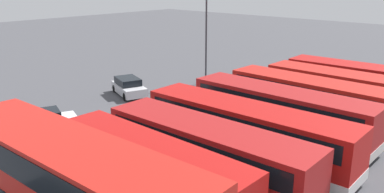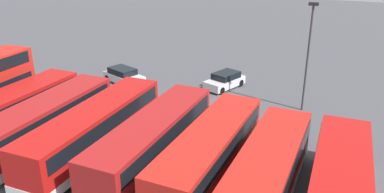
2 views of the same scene
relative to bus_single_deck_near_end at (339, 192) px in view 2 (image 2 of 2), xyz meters
The scene contains 11 objects.
ground_plane 15.84m from the bus_single_deck_near_end, 38.02° to the right, with size 140.00×140.00×0.00m, color #47474C.
bus_single_deck_near_end is the anchor object (origin of this frame).
bus_single_deck_second 3.46m from the bus_single_deck_near_end, ahead, with size 2.62×10.14×2.95m.
bus_single_deck_third 6.87m from the bus_single_deck_near_end, ahead, with size 2.70×11.12×2.95m.
bus_single_deck_fourth 10.42m from the bus_single_deck_near_end, ahead, with size 2.69×11.55×2.95m.
bus_single_deck_fifth 14.38m from the bus_single_deck_near_end, ahead, with size 2.91×12.10×2.95m.
bus_single_deck_sixth 17.92m from the bus_single_deck_near_end, ahead, with size 2.87×10.89×2.95m.
bus_single_deck_seventh 21.21m from the bus_single_deck_near_end, ahead, with size 2.64×10.09×2.95m.
car_hatchback_silver 18.53m from the bus_single_deck_near_end, 54.09° to the right, with size 3.01×4.31×1.43m.
car_small_green 23.49m from the bus_single_deck_near_end, 31.78° to the right, with size 4.56×3.10×1.43m.
lamp_post_tall 13.65m from the bus_single_deck_near_end, 74.20° to the right, with size 0.70×0.30×8.36m.
Camera 2 is at (-12.29, 26.12, 12.33)m, focal length 36.26 mm.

